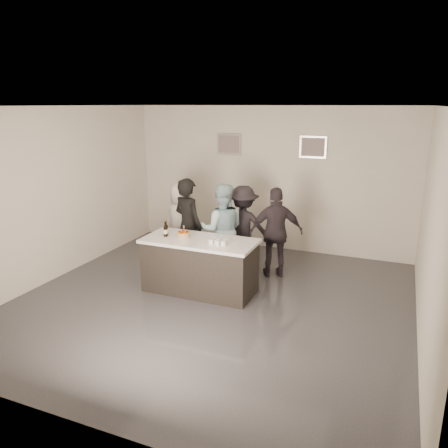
% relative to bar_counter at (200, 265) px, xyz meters
% --- Properties ---
extents(floor, '(6.00, 6.00, 0.00)m').
position_rel_bar_counter_xyz_m(floor, '(0.35, -0.31, -0.45)').
color(floor, '#3D3D42').
rests_on(floor, ground).
extents(ceiling, '(6.00, 6.00, 0.00)m').
position_rel_bar_counter_xyz_m(ceiling, '(0.35, -0.31, 2.55)').
color(ceiling, white).
extents(wall_back, '(6.00, 0.04, 3.00)m').
position_rel_bar_counter_xyz_m(wall_back, '(0.35, 2.69, 1.05)').
color(wall_back, silver).
rests_on(wall_back, ground).
extents(wall_front, '(6.00, 0.04, 3.00)m').
position_rel_bar_counter_xyz_m(wall_front, '(0.35, -3.31, 1.05)').
color(wall_front, silver).
rests_on(wall_front, ground).
extents(wall_left, '(0.04, 6.00, 3.00)m').
position_rel_bar_counter_xyz_m(wall_left, '(-2.65, -0.31, 1.05)').
color(wall_left, silver).
rests_on(wall_left, ground).
extents(wall_right, '(0.04, 6.00, 3.00)m').
position_rel_bar_counter_xyz_m(wall_right, '(3.35, -0.31, 1.05)').
color(wall_right, silver).
rests_on(wall_right, ground).
extents(picture_left, '(0.54, 0.04, 0.44)m').
position_rel_bar_counter_xyz_m(picture_left, '(-0.55, 2.66, 1.75)').
color(picture_left, '#B2B2B7').
rests_on(picture_left, wall_back).
extents(picture_right, '(0.54, 0.04, 0.44)m').
position_rel_bar_counter_xyz_m(picture_right, '(1.25, 2.66, 1.75)').
color(picture_right, '#B2B2B7').
rests_on(picture_right, wall_back).
extents(bar_counter, '(1.86, 0.86, 0.90)m').
position_rel_bar_counter_xyz_m(bar_counter, '(0.00, 0.00, 0.00)').
color(bar_counter, white).
rests_on(bar_counter, ground).
extents(cake, '(0.21, 0.21, 0.08)m').
position_rel_bar_counter_xyz_m(cake, '(-0.29, 0.00, 0.49)').
color(cake, '#FFA21A').
rests_on(cake, bar_counter).
extents(beer_bottle_a, '(0.07, 0.07, 0.26)m').
position_rel_bar_counter_xyz_m(beer_bottle_a, '(-0.62, 0.01, 0.58)').
color(beer_bottle_a, black).
rests_on(beer_bottle_a, bar_counter).
extents(beer_bottle_b, '(0.07, 0.07, 0.26)m').
position_rel_bar_counter_xyz_m(beer_bottle_b, '(-0.59, -0.06, 0.58)').
color(beer_bottle_b, black).
rests_on(beer_bottle_b, bar_counter).
extents(tumbler_cluster, '(0.30, 0.19, 0.08)m').
position_rel_bar_counter_xyz_m(tumbler_cluster, '(0.38, -0.10, 0.49)').
color(tumbler_cluster, gold).
rests_on(tumbler_cluster, bar_counter).
extents(candles, '(0.24, 0.08, 0.01)m').
position_rel_bar_counter_xyz_m(candles, '(-0.28, -0.32, 0.45)').
color(candles, pink).
rests_on(candles, bar_counter).
extents(person_main_black, '(0.75, 0.63, 1.76)m').
position_rel_bar_counter_xyz_m(person_main_black, '(-0.57, 0.72, 0.43)').
color(person_main_black, black).
rests_on(person_main_black, ground).
extents(person_main_blue, '(1.00, 0.90, 1.68)m').
position_rel_bar_counter_xyz_m(person_main_blue, '(0.04, 0.85, 0.39)').
color(person_main_blue, '#A3CAD5').
rests_on(person_main_blue, ground).
extents(person_guest_left, '(0.86, 0.66, 1.57)m').
position_rel_bar_counter_xyz_m(person_guest_left, '(-0.99, 1.23, 0.33)').
color(person_guest_left, beige).
rests_on(person_guest_left, ground).
extents(person_guest_right, '(1.04, 0.76, 1.63)m').
position_rel_bar_counter_xyz_m(person_guest_right, '(0.97, 1.13, 0.37)').
color(person_guest_right, '#312A32').
rests_on(person_guest_right, ground).
extents(person_guest_back, '(1.11, 0.79, 1.57)m').
position_rel_bar_counter_xyz_m(person_guest_back, '(0.25, 1.39, 0.33)').
color(person_guest_back, black).
rests_on(person_guest_back, ground).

